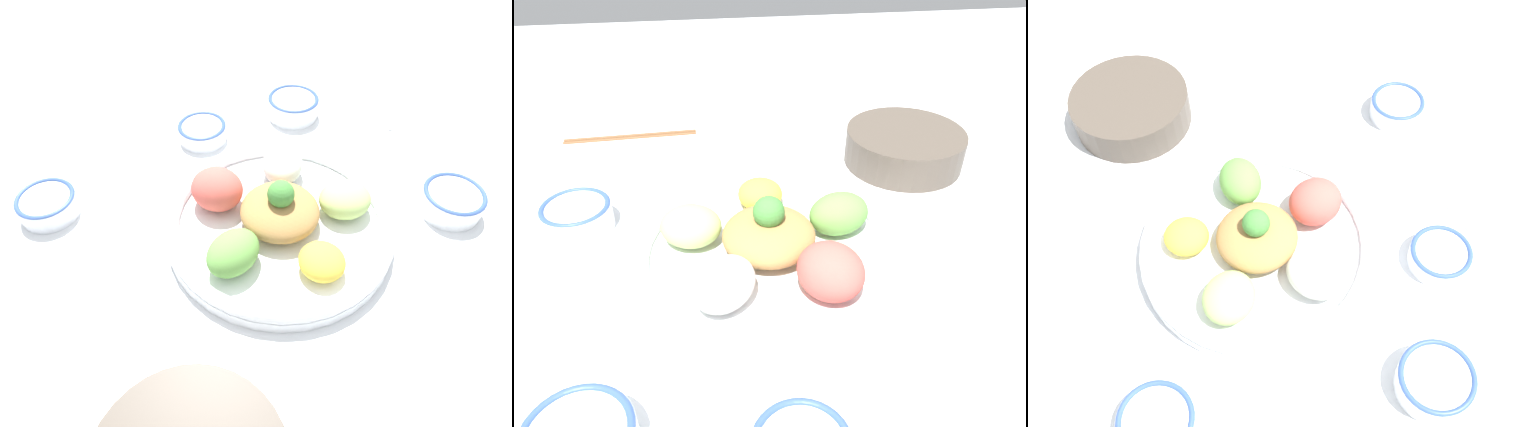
% 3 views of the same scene
% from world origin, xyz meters
% --- Properties ---
extents(ground_plane, '(2.40, 2.40, 0.00)m').
position_xyz_m(ground_plane, '(0.00, 0.00, 0.00)').
color(ground_plane, white).
extents(salad_platter, '(0.34, 0.34, 0.10)m').
position_xyz_m(salad_platter, '(-0.02, -0.02, 0.03)').
color(salad_platter, white).
rests_on(salad_platter, ground_plane).
extents(rice_bowl_plain, '(0.09, 0.09, 0.04)m').
position_xyz_m(rice_bowl_plain, '(-0.13, -0.28, 0.02)').
color(rice_bowl_plain, white).
rests_on(rice_bowl_plain, ground_plane).
extents(side_serving_bowl, '(0.19, 0.19, 0.06)m').
position_xyz_m(side_serving_bowl, '(-0.25, 0.23, 0.03)').
color(side_serving_bowl, '#51473D').
rests_on(side_serving_bowl, ground_plane).
extents(chopsticks_pair_near, '(0.03, 0.24, 0.01)m').
position_xyz_m(chopsticks_pair_near, '(-0.40, -0.23, 0.00)').
color(chopsticks_pair_near, brown).
rests_on(chopsticks_pair_near, ground_plane).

